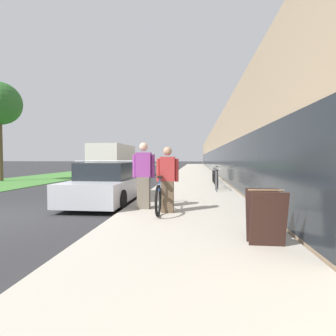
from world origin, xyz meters
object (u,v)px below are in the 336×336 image
object	(u,v)px
tandem_bicycle	(163,195)
person_rider	(168,179)
parked_sedan_curbside	(108,184)
moving_truck	(115,160)
cruiser_bike_middle	(214,176)
sandwich_board_sign	(266,217)
cruiser_bike_farthest	(216,174)
bike_rack_hoop	(216,179)
person_bystander	(144,175)
cruiser_bike_nearest	(216,180)

from	to	relation	value
tandem_bicycle	person_rider	size ratio (longest dim) A/B	1.47
parked_sedan_curbside	moving_truck	size ratio (longest dim) A/B	0.61
cruiser_bike_middle	sandwich_board_sign	bearing A→B (deg)	-89.24
moving_truck	cruiser_bike_farthest	bearing A→B (deg)	-27.46
cruiser_bike_farthest	cruiser_bike_middle	bearing A→B (deg)	-98.38
bike_rack_hoop	parked_sedan_curbside	bearing A→B (deg)	-146.59
tandem_bicycle	cruiser_bike_middle	bearing A→B (deg)	76.36
tandem_bicycle	cruiser_bike_middle	distance (m)	8.02
tandem_bicycle	sandwich_board_sign	bearing A→B (deg)	-52.32
person_bystander	cruiser_bike_nearest	bearing A→B (deg)	66.12
tandem_bicycle	person_bystander	bearing A→B (deg)	166.63
person_rider	bike_rack_hoop	size ratio (longest dim) A/B	2.01
person_bystander	cruiser_bike_farthest	distance (m)	10.16
person_bystander	bike_rack_hoop	distance (m)	4.68
person_bystander	cruiser_bike_nearest	world-z (taller)	person_bystander
cruiser_bike_nearest	moving_truck	world-z (taller)	moving_truck
tandem_bicycle	cruiser_bike_middle	xyz separation A→B (m)	(1.89, 7.79, -0.03)
person_bystander	parked_sedan_curbside	size ratio (longest dim) A/B	0.41
person_rider	cruiser_bike_nearest	bearing A→B (deg)	73.88
cruiser_bike_nearest	moving_truck	bearing A→B (deg)	131.96
person_rider	cruiser_bike_nearest	xyz separation A→B (m)	(1.70, 5.88, -0.48)
bike_rack_hoop	parked_sedan_curbside	xyz separation A→B (m)	(-3.84, -2.53, 0.00)
sandwich_board_sign	cruiser_bike_farthest	bearing A→B (deg)	89.21
cruiser_bike_middle	bike_rack_hoop	bearing A→B (deg)	-92.18
tandem_bicycle	parked_sedan_curbside	size ratio (longest dim) A/B	0.56
person_bystander	cruiser_bike_farthest	xyz separation A→B (m)	(2.75, 9.77, -0.54)
person_bystander	cruiser_bike_middle	distance (m)	8.06
bike_rack_hoop	moving_truck	size ratio (longest dim) A/B	0.12
person_bystander	moving_truck	world-z (taller)	moving_truck
tandem_bicycle	cruiser_bike_middle	world-z (taller)	tandem_bicycle
cruiser_bike_nearest	parked_sedan_curbside	distance (m)	5.58
person_rider	moving_truck	distance (m)	15.48
sandwich_board_sign	tandem_bicycle	bearing A→B (deg)	127.68
cruiser_bike_farthest	parked_sedan_curbside	world-z (taller)	parked_sedan_curbside
person_rider	cruiser_bike_middle	bearing A→B (deg)	77.96
tandem_bicycle	moving_truck	world-z (taller)	moving_truck
person_bystander	moving_truck	distance (m)	14.81
tandem_bicycle	moving_truck	xyz separation A→B (m)	(-5.71, 14.01, 0.79)
cruiser_bike_nearest	moving_truck	size ratio (longest dim) A/B	0.23
cruiser_bike_middle	sandwich_board_sign	distance (m)	10.42
bike_rack_hoop	cruiser_bike_nearest	world-z (taller)	cruiser_bike_nearest
parked_sedan_curbside	moving_truck	xyz separation A→B (m)	(-3.63, 12.36, 0.68)
person_bystander	moving_truck	xyz separation A→B (m)	(-5.16, 13.88, 0.28)
cruiser_bike_nearest	sandwich_board_sign	distance (m)	8.21
bike_rack_hoop	cruiser_bike_farthest	xyz separation A→B (m)	(0.45, 5.72, -0.13)
tandem_bicycle	cruiser_bike_farthest	xyz separation A→B (m)	(2.20, 9.90, -0.02)
person_rider	parked_sedan_curbside	xyz separation A→B (m)	(-2.25, 1.95, -0.33)
sandwich_board_sign	moving_truck	distance (m)	18.37
tandem_bicycle	person_bystander	xyz separation A→B (m)	(-0.55, 0.13, 0.52)
sandwich_board_sign	cruiser_bike_nearest	bearing A→B (deg)	91.14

